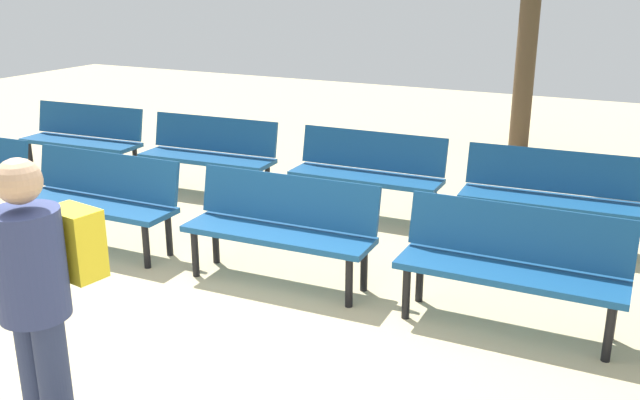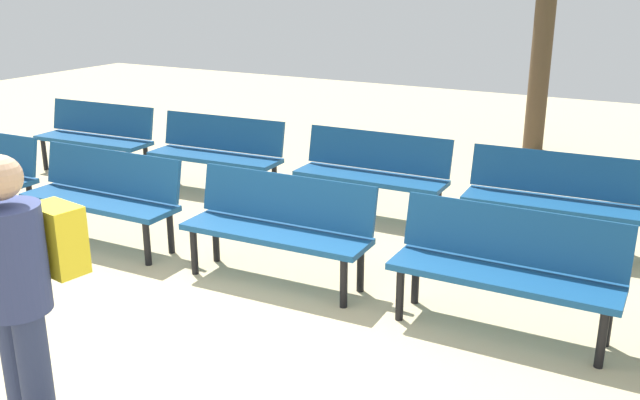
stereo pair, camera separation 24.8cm
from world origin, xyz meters
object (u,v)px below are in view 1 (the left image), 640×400
(bench_r0_c3, at_px, (512,260))
(bench_r1_c0, at_px, (84,135))
(bench_r1_c2, at_px, (368,169))
(bench_r1_c3, at_px, (549,191))
(visitor_with_backpack, at_px, (41,297))
(bench_r0_c1, at_px, (99,195))
(bench_r1_c1, at_px, (210,151))
(bench_r0_c2, at_px, (281,223))

(bench_r0_c3, relative_size, bench_r1_c0, 0.99)
(bench_r1_c2, distance_m, bench_r1_c3, 1.83)
(bench_r1_c2, distance_m, visitor_with_backpack, 4.40)
(bench_r0_c1, bearing_deg, bench_r1_c1, 91.03)
(bench_r0_c1, relative_size, bench_r0_c3, 1.00)
(bench_r1_c1, bearing_deg, bench_r1_c2, -0.62)
(bench_r0_c1, relative_size, bench_r1_c3, 0.99)
(bench_r1_c2, height_order, bench_r1_c3, same)
(visitor_with_backpack, bearing_deg, bench_r0_c2, -79.40)
(bench_r1_c0, height_order, bench_r1_c3, same)
(bench_r0_c1, height_order, bench_r1_c1, same)
(bench_r1_c1, bearing_deg, bench_r1_c0, 178.24)
(bench_r1_c1, xyz_separation_m, bench_r1_c3, (3.77, 0.10, 0.00))
(bench_r0_c3, height_order, visitor_with_backpack, visitor_with_backpack)
(bench_r0_c2, relative_size, bench_r1_c1, 1.00)
(bench_r0_c3, bearing_deg, bench_r0_c2, -179.13)
(bench_r1_c2, bearing_deg, bench_r1_c3, -0.84)
(bench_r0_c2, distance_m, bench_r1_c2, 1.86)
(bench_r1_c0, relative_size, visitor_with_backpack, 0.98)
(bench_r0_c1, distance_m, visitor_with_backpack, 3.14)
(bench_r1_c1, height_order, visitor_with_backpack, visitor_with_backpack)
(bench_r1_c3, xyz_separation_m, visitor_with_backpack, (-1.76, -4.39, 0.43))
(bench_r1_c1, relative_size, bench_r1_c3, 1.00)
(bench_r0_c2, height_order, bench_r1_c2, same)
(bench_r0_c3, distance_m, visitor_with_backpack, 3.16)
(bench_r1_c0, distance_m, bench_r1_c1, 1.88)
(bench_r1_c0, bearing_deg, bench_r0_c3, -19.71)
(bench_r0_c2, distance_m, bench_r0_c3, 1.86)
(bench_r1_c0, bearing_deg, bench_r0_c1, -46.19)
(bench_r1_c0, height_order, visitor_with_backpack, visitor_with_backpack)
(bench_r1_c2, bearing_deg, bench_r0_c3, -45.38)
(bench_r1_c2, xyz_separation_m, visitor_with_backpack, (0.08, -4.38, 0.43))
(bench_r0_c1, bearing_deg, bench_r1_c0, 135.95)
(bench_r0_c3, height_order, bench_r1_c0, same)
(bench_r0_c3, distance_m, bench_r1_c0, 5.93)
(bench_r0_c1, distance_m, bench_r1_c3, 4.19)
(bench_r0_c2, relative_size, bench_r1_c2, 1.00)
(bench_r0_c3, relative_size, bench_r1_c3, 0.99)
(bench_r1_c0, xyz_separation_m, bench_r1_c1, (1.88, 0.05, 0.00))
(bench_r0_c2, relative_size, bench_r0_c3, 1.01)
(bench_r0_c1, xyz_separation_m, bench_r1_c2, (1.87, 1.95, 0.00))
(bench_r0_c3, relative_size, bench_r1_c1, 0.99)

